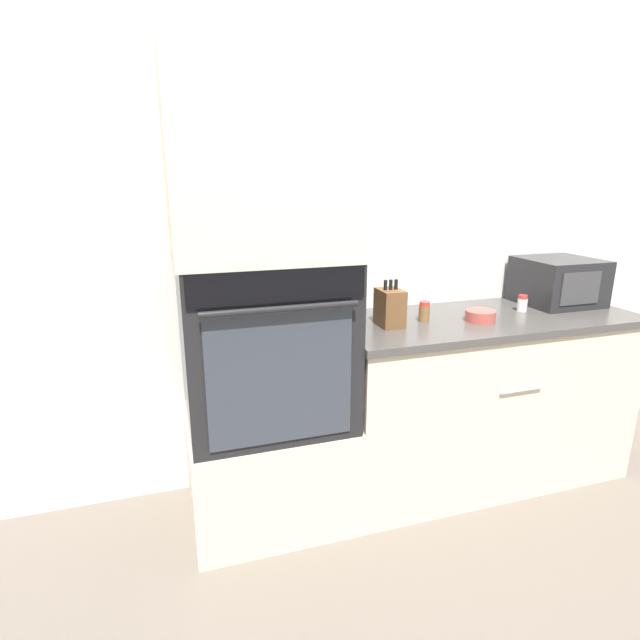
{
  "coord_description": "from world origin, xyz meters",
  "views": [
    {
      "loc": [
        -0.74,
        -1.71,
        1.51
      ],
      "look_at": [
        -0.13,
        0.21,
        0.94
      ],
      "focal_mm": 28.0,
      "sensor_mm": 36.0,
      "label": 1
    }
  ],
  "objects_px": {
    "bowl": "(480,316)",
    "condiment_jar_near": "(522,303)",
    "wall_oven": "(265,341)",
    "condiment_jar_mid": "(424,312)",
    "knife_block": "(390,307)",
    "microwave": "(558,281)"
  },
  "relations": [
    {
      "from": "bowl",
      "to": "condiment_jar_near",
      "type": "height_order",
      "value": "condiment_jar_near"
    },
    {
      "from": "wall_oven",
      "to": "condiment_jar_near",
      "type": "height_order",
      "value": "wall_oven"
    },
    {
      "from": "bowl",
      "to": "condiment_jar_mid",
      "type": "distance_m",
      "value": 0.27
    },
    {
      "from": "wall_oven",
      "to": "knife_block",
      "type": "height_order",
      "value": "wall_oven"
    },
    {
      "from": "microwave",
      "to": "bowl",
      "type": "bearing_deg",
      "value": -163.57
    },
    {
      "from": "bowl",
      "to": "knife_block",
      "type": "bearing_deg",
      "value": 172.4
    },
    {
      "from": "condiment_jar_near",
      "to": "condiment_jar_mid",
      "type": "xyz_separation_m",
      "value": [
        -0.57,
        -0.01,
        0.01
      ]
    },
    {
      "from": "knife_block",
      "to": "condiment_jar_near",
      "type": "relative_size",
      "value": 2.58
    },
    {
      "from": "knife_block",
      "to": "condiment_jar_mid",
      "type": "xyz_separation_m",
      "value": [
        0.19,
        0.02,
        -0.04
      ]
    },
    {
      "from": "condiment_jar_near",
      "to": "microwave",
      "type": "bearing_deg",
      "value": 16.05
    },
    {
      "from": "microwave",
      "to": "bowl",
      "type": "distance_m",
      "value": 0.63
    },
    {
      "from": "wall_oven",
      "to": "bowl",
      "type": "height_order",
      "value": "wall_oven"
    },
    {
      "from": "wall_oven",
      "to": "microwave",
      "type": "distance_m",
      "value": 1.62
    },
    {
      "from": "knife_block",
      "to": "bowl",
      "type": "xyz_separation_m",
      "value": [
        0.44,
        -0.06,
        -0.06
      ]
    },
    {
      "from": "condiment_jar_mid",
      "to": "condiment_jar_near",
      "type": "bearing_deg",
      "value": 1.4
    },
    {
      "from": "knife_block",
      "to": "condiment_jar_mid",
      "type": "bearing_deg",
      "value": 6.37
    },
    {
      "from": "wall_oven",
      "to": "condiment_jar_near",
      "type": "relative_size",
      "value": 8.67
    },
    {
      "from": "microwave",
      "to": "condiment_jar_near",
      "type": "relative_size",
      "value": 4.58
    },
    {
      "from": "wall_oven",
      "to": "knife_block",
      "type": "bearing_deg",
      "value": -1.46
    },
    {
      "from": "condiment_jar_mid",
      "to": "knife_block",
      "type": "bearing_deg",
      "value": -173.63
    },
    {
      "from": "microwave",
      "to": "condiment_jar_near",
      "type": "height_order",
      "value": "microwave"
    },
    {
      "from": "bowl",
      "to": "microwave",
      "type": "bearing_deg",
      "value": 16.43
    }
  ]
}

